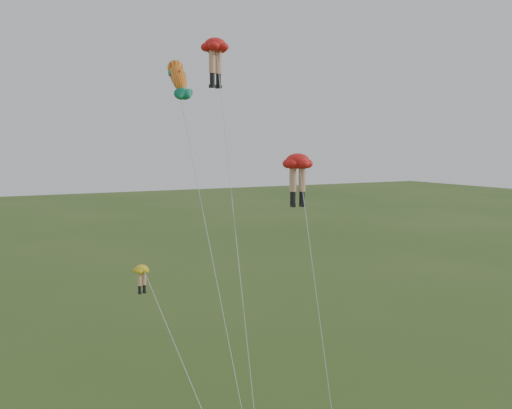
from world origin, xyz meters
name	(u,v)px	position (x,y,z in m)	size (l,w,h in m)	color
legs_kite_red_high	(215,52)	(1.40, 8.08, 19.75)	(2.96, 9.83, 20.60)	red
legs_kite_red_mid	(298,168)	(3.49, 2.22, 13.14)	(2.00, 5.18, 13.90)	red
legs_kite_yellow	(146,280)	(-3.91, 5.34, 7.27)	(1.81, 9.51, 8.03)	yellow
fish_kite	(179,79)	(-1.66, 6.06, 17.84)	(1.74, 7.70, 19.16)	orange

